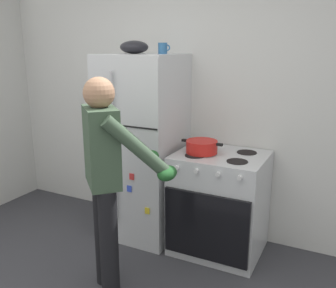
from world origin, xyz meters
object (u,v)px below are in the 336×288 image
refrigerator (144,147)px  person_cook (108,170)px  stove_range (219,203)px  red_pot (202,147)px  coffee_mug (163,48)px  mixing_bowl (134,47)px

refrigerator → person_cook: size_ratio=1.08×
stove_range → red_pot: size_ratio=2.45×
red_pot → coffee_mug: size_ratio=3.29×
stove_range → mixing_bowl: size_ratio=3.56×
mixing_bowl → refrigerator: bearing=-0.2°
refrigerator → coffee_mug: (0.18, 0.05, 0.91)m
red_pot → coffee_mug: 0.92m
mixing_bowl → red_pot: bearing=-4.2°
person_cook → red_pot: (0.35, 0.87, -0.00)m
coffee_mug → mixing_bowl: 0.27m
stove_range → coffee_mug: size_ratio=8.05×
refrigerator → mixing_bowl: 0.92m
person_cook → refrigerator: bearing=105.5°
refrigerator → coffee_mug: size_ratio=15.37×
person_cook → mixing_bowl: bearing=110.0°
stove_range → person_cook: (-0.51, -0.91, 0.51)m
refrigerator → coffee_mug: coffee_mug is taller
red_pot → mixing_bowl: (-0.69, 0.05, 0.82)m
red_pot → stove_range: bearing=13.9°
stove_range → coffee_mug: coffee_mug is taller
red_pot → coffee_mug: (-0.42, 0.10, 0.81)m
coffee_mug → mixing_bowl: (-0.26, -0.05, 0.01)m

